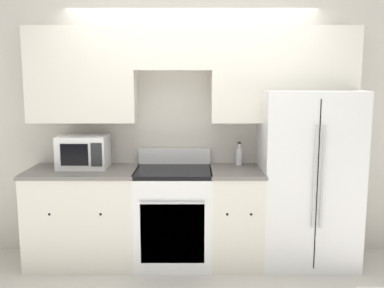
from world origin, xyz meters
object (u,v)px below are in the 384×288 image
object	(u,v)px
refrigerator	(306,177)
microwave	(84,152)
oven_range	(174,215)
bottle	(239,156)

from	to	relation	value
refrigerator	microwave	xyz separation A→B (m)	(-2.20, 0.03, 0.25)
oven_range	microwave	bearing A→B (deg)	173.97
oven_range	bottle	world-z (taller)	bottle
oven_range	microwave	size ratio (longest dim) A/B	2.31
oven_range	microwave	xyz separation A→B (m)	(-0.89, 0.09, 0.62)
microwave	bottle	size ratio (longest dim) A/B	1.99
microwave	bottle	distance (m)	1.56
oven_range	microwave	distance (m)	1.09
refrigerator	bottle	world-z (taller)	refrigerator
oven_range	refrigerator	world-z (taller)	refrigerator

